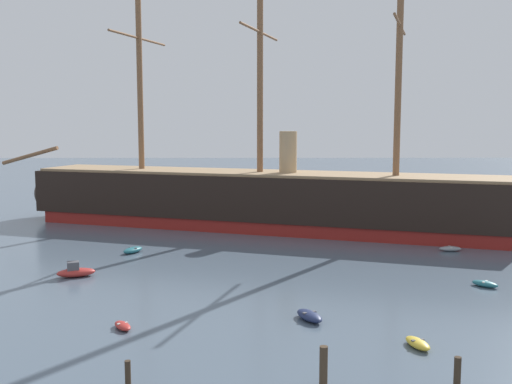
{
  "coord_description": "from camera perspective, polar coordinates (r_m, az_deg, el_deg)",
  "views": [
    {
      "loc": [
        -2.32,
        -22.17,
        13.13
      ],
      "look_at": [
        -1.92,
        36.67,
        6.19
      ],
      "focal_mm": 41.15,
      "sensor_mm": 36.0,
      "label": 1
    }
  ],
  "objects": [
    {
      "name": "mooring_piling_left_pair",
      "position": [
        32.0,
        18.98,
        -16.29
      ],
      "size": [
        0.35,
        0.35,
        1.63
      ],
      "primitive_type": "cylinder",
      "color": "#382B1E",
      "rests_on": "ground"
    },
    {
      "name": "tall_ship",
      "position": [
        72.85,
        0.38,
        -0.66
      ],
      "size": [
        69.39,
        28.4,
        34.53
      ],
      "color": "maroon",
      "rests_on": "ground"
    },
    {
      "name": "dinghy_near_centre",
      "position": [
        40.21,
        5.22,
        -11.89
      ],
      "size": [
        2.16,
        2.83,
        0.61
      ],
      "color": "#1E284C",
      "rests_on": "ground"
    },
    {
      "name": "dinghy_foreground_left",
      "position": [
        39.43,
        -12.84,
        -12.56
      ],
      "size": [
        1.69,
        1.97,
        0.43
      ],
      "color": "#B22D28",
      "rests_on": "ground"
    },
    {
      "name": "dinghy_alongside_bow",
      "position": [
        61.12,
        -11.88,
        -5.54
      ],
      "size": [
        2.23,
        2.71,
        0.59
      ],
      "color": "#236670",
      "rests_on": "ground"
    },
    {
      "name": "dinghy_mid_right",
      "position": [
        51.21,
        21.37,
        -8.31
      ],
      "size": [
        2.14,
        2.11,
        0.49
      ],
      "color": "#236670",
      "rests_on": "ground"
    },
    {
      "name": "dinghy_alongside_stern",
      "position": [
        63.79,
        18.36,
        -5.25
      ],
      "size": [
        2.27,
        1.06,
        0.53
      ],
      "color": "gray",
      "rests_on": "ground"
    },
    {
      "name": "motorboat_distant_centre",
      "position": [
        86.39,
        1.15,
        -1.65
      ],
      "size": [
        3.94,
        2.18,
        1.56
      ],
      "color": "#B22D28",
      "rests_on": "ground"
    },
    {
      "name": "mooring_piling_midwater",
      "position": [
        31.33,
        -12.35,
        -16.86
      ],
      "size": [
        0.3,
        0.3,
        1.34
      ],
      "primitive_type": "cylinder",
      "color": "#382B1E",
      "rests_on": "ground"
    },
    {
      "name": "mooring_piling_right_pair",
      "position": [
        30.68,
        6.58,
        -16.51
      ],
      "size": [
        0.42,
        0.42,
        2.1
      ],
      "primitive_type": "cylinder",
      "color": "#423323",
      "rests_on": "ground"
    },
    {
      "name": "dinghy_foreground_right",
      "position": [
        36.82,
        15.44,
        -13.99
      ],
      "size": [
        1.52,
        2.32,
        0.51
      ],
      "color": "gold",
      "rests_on": "ground"
    },
    {
      "name": "motorboat_mid_left",
      "position": [
        53.02,
        -17.13,
        -7.39
      ],
      "size": [
        3.45,
        2.27,
        1.34
      ],
      "color": "#B22D28",
      "rests_on": "ground"
    }
  ]
}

